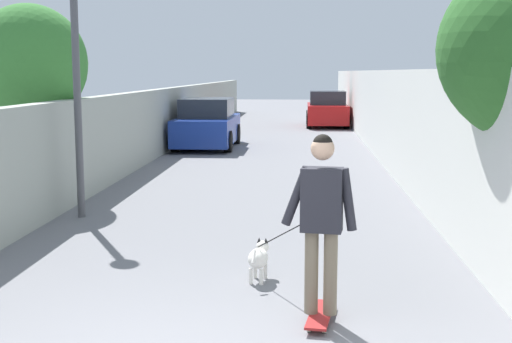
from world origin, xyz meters
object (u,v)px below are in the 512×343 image
at_px(dog, 259,257).
at_px(lamp_post, 75,47).
at_px(car_far, 327,110).
at_px(car_near, 207,125).
at_px(skateboard, 320,315).
at_px(person_skateboarder, 322,210).
at_px(tree_left_mid, 30,65).

bearing_deg(dog, lamp_post, 44.08).
bearing_deg(car_far, car_near, 155.19).
xyz_separation_m(lamp_post, dog, (-3.23, -3.12, -2.47)).
distance_m(skateboard, person_skateboarder, 1.02).
bearing_deg(car_far, lamp_post, 166.43).
xyz_separation_m(tree_left_mid, skateboard, (-6.16, -5.22, -2.41)).
bearing_deg(car_far, person_skateboarder, 177.97).
relative_size(lamp_post, car_near, 0.99).
xyz_separation_m(lamp_post, person_skateboarder, (-4.48, -3.79, -1.67)).
height_order(lamp_post, car_near, lamp_post).
height_order(skateboard, person_skateboarder, person_skateboarder).
height_order(dog, car_far, car_far).
bearing_deg(car_near, person_skateboarder, -167.95).
height_order(skateboard, car_far, car_far).
bearing_deg(person_skateboarder, dog, 27.95).
xyz_separation_m(dog, car_near, (13.69, 2.52, 0.44)).
relative_size(skateboard, car_far, 0.21).
bearing_deg(car_far, skateboard, 177.97).
distance_m(person_skateboarder, dog, 1.63).
height_order(tree_left_mid, person_skateboarder, tree_left_mid).
xyz_separation_m(lamp_post, car_far, (19.18, -4.63, -2.04)).
height_order(lamp_post, person_skateboarder, lamp_post).
bearing_deg(lamp_post, skateboard, -139.77).
bearing_deg(tree_left_mid, dog, -137.10).
bearing_deg(dog, skateboard, -152.05).
relative_size(car_near, car_far, 1.05).
height_order(lamp_post, car_far, lamp_post).
relative_size(tree_left_mid, car_near, 0.89).
height_order(person_skateboarder, car_far, person_skateboarder).
xyz_separation_m(skateboard, person_skateboarder, (-0.00, 0.00, 1.02)).
distance_m(dog, car_far, 22.46).
height_order(skateboard, dog, dog).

